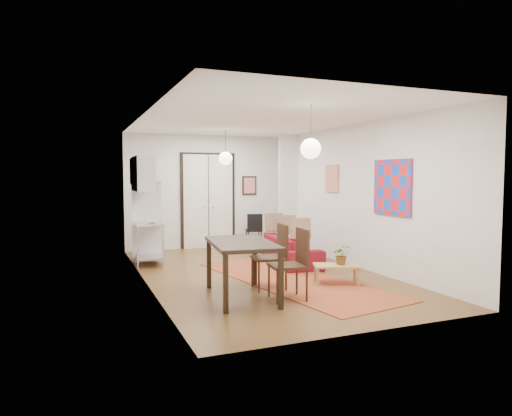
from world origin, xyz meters
name	(u,v)px	position (x,y,z in m)	size (l,w,h in m)	color
floor	(259,274)	(0.00, 0.00, 0.00)	(7.00, 7.00, 0.00)	brown
ceiling	(259,119)	(0.00, 0.00, 2.90)	(4.20, 7.00, 0.02)	white
wall_back	(208,192)	(0.00, 3.50, 1.45)	(4.20, 0.02, 2.90)	silver
wall_front	(372,210)	(0.00, -3.50, 1.45)	(4.20, 0.02, 2.90)	silver
wall_left	(145,200)	(-2.10, 0.00, 1.45)	(0.02, 7.00, 2.90)	silver
wall_right	(354,196)	(2.10, 0.00, 1.45)	(0.02, 7.00, 2.90)	silver
double_doors	(208,201)	(0.00, 3.46, 1.20)	(1.44, 0.06, 2.50)	silver
stub_partition	(288,192)	(1.85, 2.55, 1.45)	(0.50, 0.10, 2.90)	silver
wall_cabinet	(143,174)	(-1.92, 1.50, 1.90)	(0.35, 1.00, 0.70)	silver
painting_popart	(392,187)	(2.08, -1.25, 1.65)	(0.05, 1.00, 1.00)	red
painting_abstract	(332,178)	(2.08, 0.80, 1.80)	(0.05, 0.50, 0.60)	#F0DFC8
poster_back	(249,185)	(1.15, 3.47, 1.60)	(0.40, 0.03, 0.50)	red
print_left	(132,171)	(-2.07, 2.00, 1.95)	(0.03, 0.44, 0.54)	#A56644
pendant_back	(226,158)	(0.00, 2.00, 2.25)	(0.30, 0.30, 0.80)	white
pendant_front	(311,149)	(0.00, -2.00, 2.25)	(0.30, 0.30, 0.80)	white
kilim_rug	(293,280)	(0.35, -0.74, 0.01)	(1.62, 4.31, 0.01)	#BA572E
sofa	(291,250)	(1.02, 0.70, 0.29)	(0.79, 2.01, 0.59)	maroon
coffee_table	(337,267)	(0.91, -1.30, 0.30)	(0.87, 0.69, 0.34)	tan
potted_plant	(342,255)	(1.01, -1.30, 0.51)	(0.30, 0.26, 0.33)	#3E6D31
kitchen_counter	(150,237)	(-1.75, 1.82, 0.57)	(0.73, 1.22, 0.88)	silver
bowl	(152,222)	(-1.75, 1.52, 0.91)	(0.21, 0.21, 0.05)	silver
soap_bottle	(148,217)	(-1.75, 2.07, 0.98)	(0.08, 0.08, 0.18)	teal
fridge	(147,220)	(-1.75, 2.27, 0.88)	(0.62, 0.62, 1.76)	silver
dining_table	(242,248)	(-0.89, -1.50, 0.77)	(1.08, 1.66, 0.86)	black
dining_chair_near	(266,250)	(-0.29, -1.04, 0.62)	(0.57, 0.76, 1.07)	#3B1E12
dining_chair_far	(284,257)	(-0.29, -1.74, 0.62)	(0.57, 0.76, 1.07)	#3B1E12
black_side_chair	(253,227)	(1.15, 3.23, 0.51)	(0.47, 0.48, 0.88)	black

